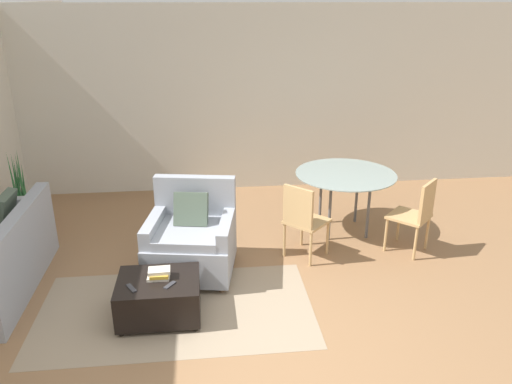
% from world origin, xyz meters
% --- Properties ---
extents(ground_plane, '(20.00, 20.00, 0.00)m').
position_xyz_m(ground_plane, '(0.00, 0.00, 0.00)').
color(ground_plane, '#936B47').
extents(wall_back, '(12.00, 0.06, 2.75)m').
position_xyz_m(wall_back, '(0.00, 4.02, 1.38)').
color(wall_back, beige).
rests_on(wall_back, ground_plane).
extents(area_rug, '(2.62, 1.46, 0.01)m').
position_xyz_m(area_rug, '(-0.64, 0.73, 0.00)').
color(area_rug, gray).
rests_on(area_rug, ground_plane).
extents(armchair, '(1.03, 1.00, 0.99)m').
position_xyz_m(armchair, '(-0.49, 1.46, 0.38)').
color(armchair, '#999EA8').
rests_on(armchair, ground_plane).
extents(ottoman, '(0.76, 0.61, 0.39)m').
position_xyz_m(ottoman, '(-0.79, 0.65, 0.22)').
color(ottoman, black).
rests_on(ottoman, ground_plane).
extents(book_stack, '(0.22, 0.17, 0.09)m').
position_xyz_m(book_stack, '(-0.77, 0.69, 0.44)').
color(book_stack, beige).
rests_on(book_stack, ottoman).
extents(tv_remote_primary, '(0.11, 0.13, 0.01)m').
position_xyz_m(tv_remote_primary, '(-0.67, 0.55, 0.40)').
color(tv_remote_primary, '#333338').
rests_on(tv_remote_primary, ottoman).
extents(tv_remote_secondary, '(0.11, 0.15, 0.01)m').
position_xyz_m(tv_remote_secondary, '(-1.01, 0.53, 0.40)').
color(tv_remote_secondary, '#333338').
rests_on(tv_remote_secondary, ottoman).
extents(potted_plant, '(0.34, 0.34, 1.09)m').
position_xyz_m(potted_plant, '(-2.63, 2.73, 0.28)').
color(potted_plant, maroon).
rests_on(potted_plant, ground_plane).
extents(dining_table, '(1.25, 1.25, 0.78)m').
position_xyz_m(dining_table, '(1.42, 2.28, 0.70)').
color(dining_table, '#8C9E99').
rests_on(dining_table, ground_plane).
extents(dining_chair_near_left, '(0.59, 0.59, 0.90)m').
position_xyz_m(dining_chair_near_left, '(0.76, 1.62, 0.52)').
color(dining_chair_near_left, tan).
rests_on(dining_chair_near_left, ground_plane).
extents(dining_chair_near_right, '(0.59, 0.59, 0.90)m').
position_xyz_m(dining_chair_near_right, '(2.09, 1.62, 0.52)').
color(dining_chair_near_right, tan).
rests_on(dining_chair_near_right, ground_plane).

